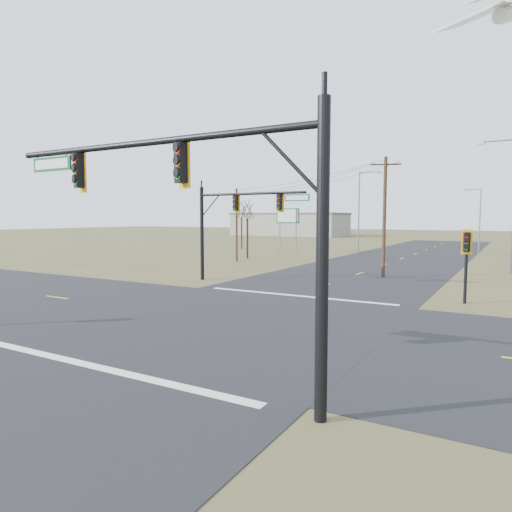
% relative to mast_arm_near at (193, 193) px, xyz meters
% --- Properties ---
extents(ground, '(320.00, 320.00, 0.00)m').
position_rel_mast_arm_near_xyz_m(ground, '(-3.86, 7.50, -5.36)').
color(ground, brown).
rests_on(ground, ground).
extents(road_ew, '(160.00, 14.00, 0.02)m').
position_rel_mast_arm_near_xyz_m(road_ew, '(-3.86, 7.50, -5.35)').
color(road_ew, black).
rests_on(road_ew, ground).
extents(road_ns, '(14.00, 160.00, 0.02)m').
position_rel_mast_arm_near_xyz_m(road_ns, '(-3.86, 7.50, -5.35)').
color(road_ns, black).
rests_on(road_ns, ground).
extents(stop_bar_near, '(12.00, 0.40, 0.01)m').
position_rel_mast_arm_near_xyz_m(stop_bar_near, '(-3.86, 0.00, -5.33)').
color(stop_bar_near, silver).
rests_on(stop_bar_near, road_ns).
extents(stop_bar_far, '(12.00, 0.40, 0.01)m').
position_rel_mast_arm_near_xyz_m(stop_bar_far, '(-3.86, 15.00, -5.33)').
color(stop_bar_far, silver).
rests_on(stop_bar_far, road_ns).
extents(mast_arm_near, '(10.68, 0.57, 7.37)m').
position_rel_mast_arm_near_xyz_m(mast_arm_near, '(0.00, 0.00, 0.00)').
color(mast_arm_near, black).
rests_on(mast_arm_near, ground).
extents(mast_arm_far, '(8.84, 0.42, 6.95)m').
position_rel_mast_arm_near_xyz_m(mast_arm_far, '(-10.10, 18.02, -0.33)').
color(mast_arm_far, black).
rests_on(mast_arm_far, ground).
extents(pedestal_signal_ne, '(0.65, 0.56, 4.09)m').
position_rel_mast_arm_near_xyz_m(pedestal_signal_ne, '(5.08, 17.33, -2.34)').
color(pedestal_signal_ne, black).
rests_on(pedestal_signal_ne, ground).
extents(utility_pole_near, '(2.18, 0.93, 9.36)m').
position_rel_mast_arm_near_xyz_m(utility_pole_near, '(-1.58, 26.13, -0.49)').
color(utility_pole_near, '#402E1B').
rests_on(utility_pole_near, ground).
extents(utility_pole_far, '(1.87, 0.51, 7.73)m').
position_rel_mast_arm_near_xyz_m(utility_pole_far, '(-18.37, 31.24, -1.28)').
color(utility_pole_far, '#402E1B').
rests_on(utility_pole_far, ground).
extents(highway_sign, '(3.12, 0.46, 5.87)m').
position_rel_mast_arm_near_xyz_m(highway_sign, '(-18.72, 44.37, -1.19)').
color(highway_sign, slate).
rests_on(highway_sign, ground).
extents(streetlight_a, '(3.16, 0.42, 11.32)m').
position_rel_mast_arm_near_xyz_m(streetlight_a, '(6.88, 34.30, 1.00)').
color(streetlight_a, slate).
rests_on(streetlight_a, ground).
extents(streetlight_b, '(2.38, 0.32, 8.51)m').
position_rel_mast_arm_near_xyz_m(streetlight_b, '(2.95, 56.35, -0.58)').
color(streetlight_b, slate).
rests_on(streetlight_b, ground).
extents(streetlight_c, '(2.96, 0.29, 10.64)m').
position_rel_mast_arm_near_xyz_m(streetlight_c, '(-10.31, 48.53, 0.62)').
color(streetlight_c, slate).
rests_on(streetlight_c, ground).
extents(bare_tree_a, '(3.78, 3.78, 7.20)m').
position_rel_mast_arm_near_xyz_m(bare_tree_a, '(-19.31, 35.03, 0.34)').
color(bare_tree_a, black).
rests_on(bare_tree_a, ground).
extents(bare_tree_b, '(3.68, 3.68, 7.25)m').
position_rel_mast_arm_near_xyz_m(bare_tree_b, '(-27.97, 47.82, 0.44)').
color(bare_tree_b, black).
rests_on(bare_tree_b, ground).
extents(warehouse_left, '(28.00, 14.00, 5.50)m').
position_rel_mast_arm_near_xyz_m(warehouse_left, '(-43.86, 97.50, -2.61)').
color(warehouse_left, gray).
rests_on(warehouse_left, ground).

